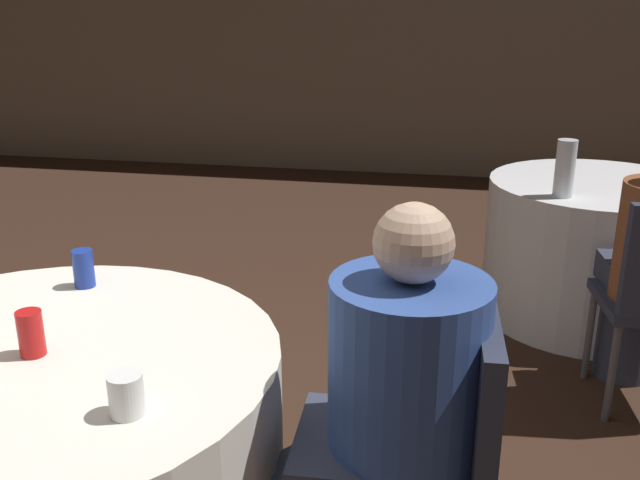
{
  "coord_description": "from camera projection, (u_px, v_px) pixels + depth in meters",
  "views": [
    {
      "loc": [
        1.23,
        -1.59,
        1.6
      ],
      "look_at": [
        0.78,
        0.65,
        0.82
      ],
      "focal_mm": 40.0,
      "sensor_mm": 36.0,
      "label": 1
    }
  ],
  "objects": [
    {
      "name": "bottle_far",
      "position": [
        565.0,
        168.0,
        3.27
      ],
      "size": [
        0.09,
        0.09,
        0.27
      ],
      "color": "silver",
      "rests_on": "table_far"
    },
    {
      "name": "chair_near_east",
      "position": [
        442.0,
        453.0,
        1.75
      ],
      "size": [
        0.42,
        0.42,
        0.9
      ],
      "rotation": [
        0.0,
        0.0,
        -4.67
      ],
      "color": "#2D3347",
      "rests_on": "ground_plane"
    },
    {
      "name": "table_near",
      "position": [
        44.0,
        474.0,
        1.96
      ],
      "size": [
        1.32,
        1.32,
        0.72
      ],
      "color": "white",
      "rests_on": "ground_plane"
    },
    {
      "name": "person_blue_shirt",
      "position": [
        381.0,
        423.0,
        1.74
      ],
      "size": [
        0.53,
        0.38,
        1.18
      ],
      "rotation": [
        0.0,
        0.0,
        -4.67
      ],
      "color": "#33384C",
      "rests_on": "ground_plane"
    },
    {
      "name": "table_far",
      "position": [
        592.0,
        250.0,
        3.69
      ],
      "size": [
        1.09,
        1.09,
        0.72
      ],
      "color": "silver",
      "rests_on": "ground_plane"
    },
    {
      "name": "soda_can_red",
      "position": [
        31.0,
        333.0,
        1.83
      ],
      "size": [
        0.07,
        0.07,
        0.12
      ],
      "color": "red",
      "rests_on": "table_near"
    },
    {
      "name": "soda_can_blue",
      "position": [
        84.0,
        268.0,
        2.27
      ],
      "size": [
        0.07,
        0.07,
        0.12
      ],
      "color": "#1E38A5",
      "rests_on": "table_near"
    },
    {
      "name": "cup_near",
      "position": [
        126.0,
        395.0,
        1.57
      ],
      "size": [
        0.08,
        0.08,
        0.1
      ],
      "color": "white",
      "rests_on": "table_near"
    },
    {
      "name": "wall_back",
      "position": [
        330.0,
        20.0,
        6.52
      ],
      "size": [
        16.0,
        0.06,
        2.8
      ],
      "color": "gray",
      "rests_on": "ground_plane"
    }
  ]
}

